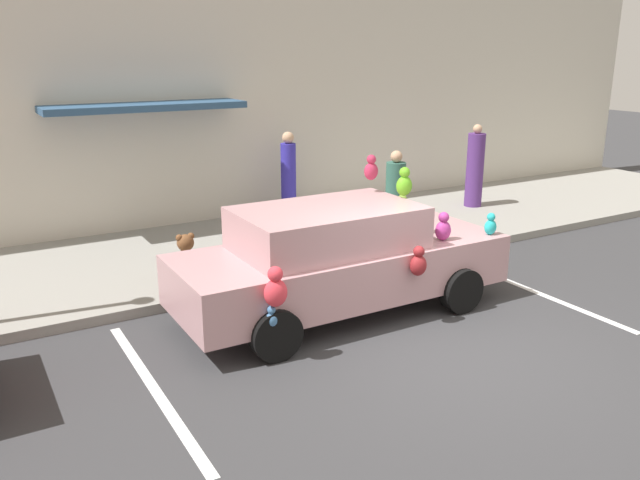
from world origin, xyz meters
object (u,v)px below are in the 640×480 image
object	(u,v)px
teddy_bear_on_sidewalk	(186,257)
pedestrian_near_shopfront	(288,178)
pedestrian_walking_past	(395,200)
pedestrian_by_lamp	(475,169)
plush_covered_car	(339,258)

from	to	relation	value
teddy_bear_on_sidewalk	pedestrian_near_shopfront	size ratio (longest dim) A/B	0.40
pedestrian_walking_past	pedestrian_by_lamp	xyz separation A→B (m)	(3.17, 1.32, 0.07)
pedestrian_near_shopfront	pedestrian_by_lamp	distance (m)	4.24
plush_covered_car	pedestrian_walking_past	xyz separation A→B (m)	(2.48, 2.07, 0.12)
plush_covered_car	pedestrian_walking_past	size ratio (longest dim) A/B	2.80
plush_covered_car	pedestrian_by_lamp	xyz separation A→B (m)	(5.66, 3.39, 0.19)
plush_covered_car	pedestrian_walking_past	world-z (taller)	plush_covered_car
plush_covered_car	teddy_bear_on_sidewalk	xyz separation A→B (m)	(-1.49, 2.05, -0.32)
pedestrian_by_lamp	teddy_bear_on_sidewalk	bearing A→B (deg)	-169.40
plush_covered_car	pedestrian_walking_past	bearing A→B (deg)	39.86
plush_covered_car	pedestrian_near_shopfront	size ratio (longest dim) A/B	2.59
pedestrian_near_shopfront	pedestrian_by_lamp	world-z (taller)	pedestrian_by_lamp
teddy_bear_on_sidewalk	pedestrian_by_lamp	bearing A→B (deg)	10.60
teddy_bear_on_sidewalk	pedestrian_by_lamp	xyz separation A→B (m)	(7.15, 1.34, 0.51)
pedestrian_walking_past	pedestrian_by_lamp	world-z (taller)	pedestrian_by_lamp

